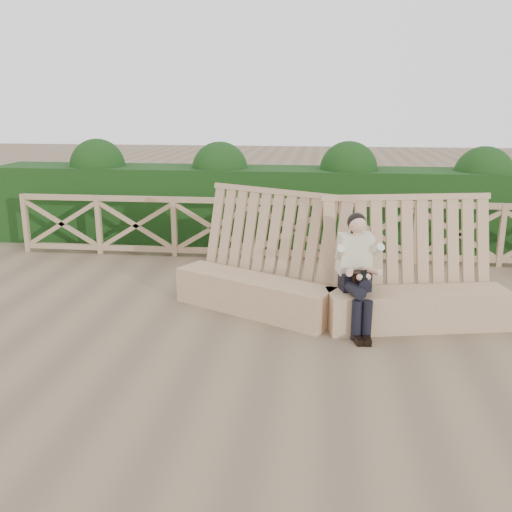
# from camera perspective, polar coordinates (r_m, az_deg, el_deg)

# --- Properties ---
(ground) EXTENTS (60.00, 60.00, 0.00)m
(ground) POSITION_cam_1_polar(r_m,az_deg,el_deg) (6.99, 1.79, -8.08)
(ground) COLOR brown
(ground) RESTS_ON ground
(bench) EXTENTS (4.40, 1.74, 1.62)m
(bench) POSITION_cam_1_polar(r_m,az_deg,el_deg) (7.53, 7.75, -3.13)
(bench) COLOR #957555
(bench) RESTS_ON ground
(woman) EXTENTS (0.49, 0.90, 1.45)m
(woman) POSITION_cam_1_polar(r_m,az_deg,el_deg) (7.08, 10.06, -1.20)
(woman) COLOR black
(woman) RESTS_ON ground
(guardrail) EXTENTS (10.10, 0.09, 1.10)m
(guardrail) POSITION_cam_1_polar(r_m,az_deg,el_deg) (10.15, 3.59, 2.65)
(guardrail) COLOR #886D4F
(guardrail) RESTS_ON ground
(hedge) EXTENTS (12.00, 1.20, 1.50)m
(hedge) POSITION_cam_1_polar(r_m,az_deg,el_deg) (11.28, 3.97, 4.95)
(hedge) COLOR black
(hedge) RESTS_ON ground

